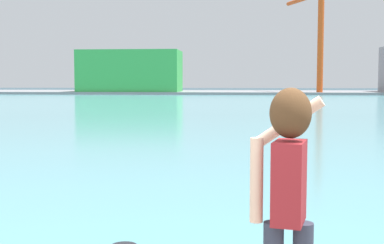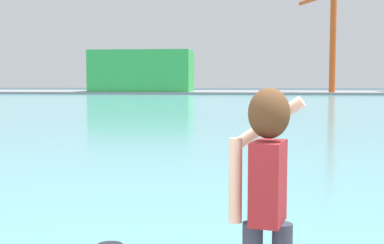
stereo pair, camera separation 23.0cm
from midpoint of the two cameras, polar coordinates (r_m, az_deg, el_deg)
ground_plane at (r=52.70m, az=4.65°, el=1.99°), size 220.00×220.00×0.00m
harbor_water at (r=54.70m, az=4.66°, el=2.10°), size 140.00×100.00×0.02m
far_shore_dock at (r=94.67m, az=4.80°, el=3.27°), size 140.00×20.00×0.43m
person_photographer at (r=3.58m, az=8.67°, el=-7.09°), size 0.53×0.57×1.74m
warehouse_left at (r=91.55m, az=-6.84°, el=5.58°), size 17.36×8.86×7.13m
port_crane at (r=89.78m, az=13.40°, el=9.93°), size 5.05×12.36×16.89m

